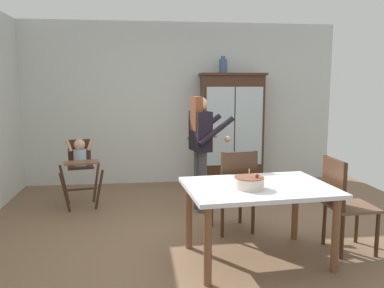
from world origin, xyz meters
name	(u,v)px	position (x,y,z in m)	size (l,w,h in m)	color
ground_plane	(205,238)	(0.00, 0.00, 0.00)	(6.24, 6.24, 0.00)	brown
wall_back	(180,104)	(0.00, 2.63, 1.35)	(5.32, 0.06, 2.70)	silver
china_cabinet	(232,129)	(0.84, 2.37, 0.94)	(1.07, 0.48, 1.86)	#422819
ceramic_vase	(223,66)	(0.68, 2.37, 1.98)	(0.13, 0.13, 0.27)	#3D567F
high_chair_with_toddler	(80,160)	(-1.51, 1.34, 0.65)	(0.67, 0.76, 0.95)	#422819
adult_person	(201,139)	(0.10, 0.96, 0.97)	(0.58, 0.57, 1.53)	#47474C
dining_table	(258,195)	(0.41, -0.60, 0.64)	(1.44, 1.09, 0.74)	silver
birthday_cake	(249,183)	(0.30, -0.70, 0.79)	(0.28, 0.28, 0.19)	beige
dining_chair_far_side	(235,186)	(0.37, 0.10, 0.56)	(0.50, 0.50, 0.96)	#422819
dining_chair_right_end	(342,198)	(1.31, -0.53, 0.56)	(0.45, 0.45, 0.96)	#422819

